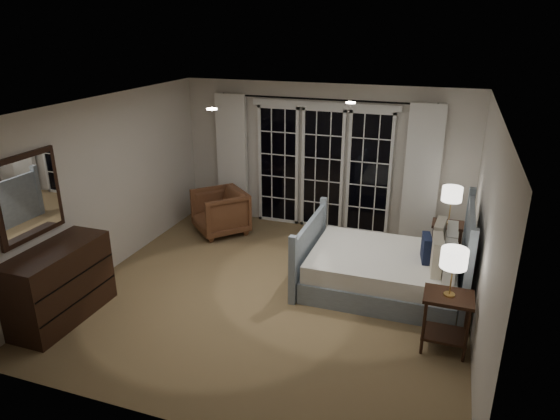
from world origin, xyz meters
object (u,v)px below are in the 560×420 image
(nightstand_right, at_px, (447,236))
(lamp_left, at_px, (454,259))
(dresser, at_px, (60,284))
(nightstand_left, at_px, (447,314))
(bed, at_px, (388,269))
(armchair, at_px, (220,212))
(lamp_right, at_px, (452,195))

(nightstand_right, relative_size, lamp_left, 1.10)
(lamp_left, relative_size, dresser, 0.41)
(nightstand_left, distance_m, nightstand_right, 2.35)
(bed, xyz_separation_m, nightstand_right, (0.71, 1.22, 0.08))
(bed, height_order, nightstand_right, bed)
(bed, relative_size, nightstand_left, 3.13)
(nightstand_left, height_order, nightstand_right, nightstand_left)
(nightstand_right, distance_m, armchair, 3.70)
(bed, xyz_separation_m, armchair, (-2.99, 1.06, 0.06))
(lamp_left, bearing_deg, bed, 124.67)
(bed, distance_m, lamp_right, 1.60)
(dresser, bearing_deg, lamp_left, 11.15)
(nightstand_left, height_order, armchair, armchair)
(nightstand_left, xyz_separation_m, armchair, (-3.76, 2.19, -0.07))
(lamp_left, xyz_separation_m, armchair, (-3.76, 2.19, -0.73))
(lamp_left, bearing_deg, armchair, 149.87)
(dresser, bearing_deg, nightstand_left, 11.15)
(nightstand_left, xyz_separation_m, dresser, (-4.43, -0.87, 0.02))
(nightstand_right, bearing_deg, armchair, -177.48)
(nightstand_right, height_order, armchair, armchair)
(bed, distance_m, armchair, 3.17)
(armchair, bearing_deg, bed, 23.58)
(nightstand_right, bearing_deg, dresser, -143.55)
(nightstand_left, height_order, dresser, dresser)
(nightstand_left, bearing_deg, dresser, -168.85)
(nightstand_left, relative_size, armchair, 0.82)
(lamp_left, distance_m, armchair, 4.41)
(nightstand_left, relative_size, nightstand_right, 1.13)
(armchair, bearing_deg, nightstand_left, 13.01)
(lamp_right, xyz_separation_m, dresser, (-4.36, -3.22, -0.59))
(nightstand_right, relative_size, dresser, 0.45)
(lamp_left, height_order, armchair, lamp_left)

